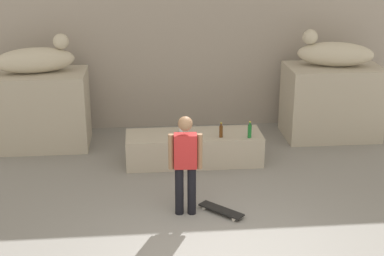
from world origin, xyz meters
TOP-DOWN VIEW (x-y plane):
  - facade_wall at (0.00, 5.98)m, footprint 11.62×0.60m
  - pedestal_left at (-3.13, 4.72)m, footprint 2.01×1.23m
  - pedestal_right at (3.13, 4.72)m, footprint 2.01×1.23m
  - statue_reclining_left at (-3.10, 4.72)m, footprint 1.68×0.87m
  - statue_reclining_right at (3.10, 4.73)m, footprint 1.69×0.92m
  - ledge_block at (0.00, 3.50)m, footprint 2.65×0.86m
  - skater at (-0.34, 1.39)m, footprint 0.54×0.23m
  - skateboard at (0.24, 1.33)m, footprint 0.71×0.70m
  - bottle_clear at (-0.25, 3.57)m, footprint 0.07×0.07m
  - bottle_green at (1.04, 3.20)m, footprint 0.08×0.08m
  - bottle_brown at (0.50, 3.28)m, footprint 0.07×0.07m

SIDE VIEW (x-z plane):
  - skateboard at x=0.24m, z-range 0.02..0.10m
  - ledge_block at x=0.00m, z-range 0.00..0.60m
  - bottle_brown at x=0.50m, z-range 0.57..0.87m
  - bottle_clear at x=-0.25m, z-range 0.57..0.88m
  - bottle_green at x=1.04m, z-range 0.57..0.89m
  - pedestal_left at x=-3.13m, z-range 0.00..1.59m
  - pedestal_right at x=3.13m, z-range 0.00..1.59m
  - skater at x=-0.34m, z-range 0.09..1.76m
  - statue_reclining_left at x=-3.10m, z-range 1.48..2.26m
  - statue_reclining_right at x=3.10m, z-range 1.48..2.26m
  - facade_wall at x=0.00m, z-range 0.00..5.40m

